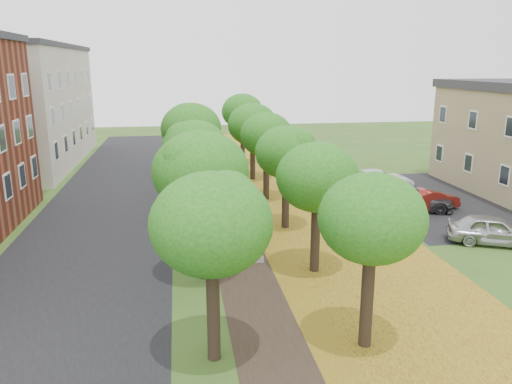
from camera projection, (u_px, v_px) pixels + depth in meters
name	position (u px, v px, depth m)	size (l,w,h in m)	color
ground	(285.00, 352.00, 15.56)	(120.00, 120.00, 0.00)	#2D4C19
street_asphalt	(103.00, 219.00, 28.78)	(8.00, 70.00, 0.01)	black
footpath	(232.00, 214.00, 29.91)	(3.20, 70.00, 0.01)	black
leaf_verge	(313.00, 210.00, 30.66)	(7.50, 70.00, 0.01)	#B39A21
parking_lot	(434.00, 200.00, 32.90)	(9.00, 16.00, 0.01)	black
tree_row_west	(193.00, 143.00, 28.50)	(3.53, 33.53, 5.89)	black
tree_row_east	(275.00, 141.00, 29.22)	(3.53, 33.53, 5.89)	black
building_cream	(14.00, 106.00, 43.28)	(10.30, 20.30, 10.40)	beige
bench	(259.00, 249.00, 23.14)	(0.85, 1.67, 0.76)	#29332A
car_silver	(493.00, 230.00, 24.71)	(1.74, 4.32, 1.47)	#A7A7AC
car_red	(428.00, 200.00, 30.37)	(1.43, 4.09, 1.35)	maroon
car_grey	(412.00, 199.00, 30.54)	(1.99, 4.89, 1.42)	#39383E
car_white	(378.00, 180.00, 35.61)	(2.34, 5.07, 1.41)	white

